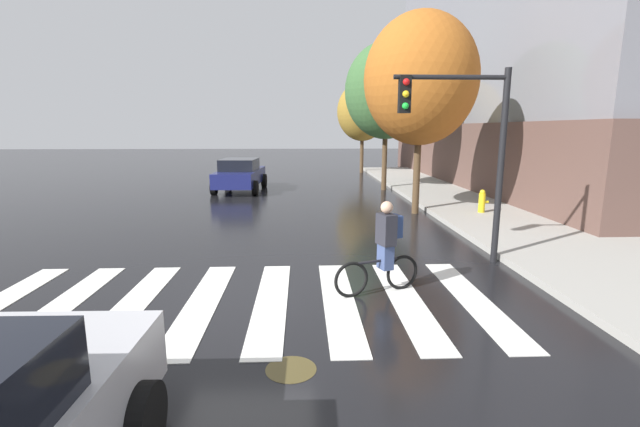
{
  "coord_description": "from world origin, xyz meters",
  "views": [
    {
      "loc": [
        1.03,
        -7.11,
        2.94
      ],
      "look_at": [
        1.4,
        1.84,
        1.2
      ],
      "focal_mm": 24.43,
      "sensor_mm": 36.0,
      "label": 1
    }
  ],
  "objects_px": {
    "manhole_cover": "(291,369)",
    "street_tree_far": "(363,112)",
    "cyclist": "(384,248)",
    "street_tree_mid": "(386,91)",
    "sedan_mid": "(240,174)",
    "fire_hydrant": "(482,201)",
    "traffic_light_near": "(465,133)",
    "street_tree_near": "(421,80)"
  },
  "relations": [
    {
      "from": "traffic_light_near",
      "to": "fire_hydrant",
      "type": "distance_m",
      "value": 6.18
    },
    {
      "from": "sedan_mid",
      "to": "fire_hydrant",
      "type": "bearing_deg",
      "value": -36.52
    },
    {
      "from": "traffic_light_near",
      "to": "fire_hydrant",
      "type": "relative_size",
      "value": 5.38
    },
    {
      "from": "cyclist",
      "to": "sedan_mid",
      "type": "bearing_deg",
      "value": 108.13
    },
    {
      "from": "sedan_mid",
      "to": "traffic_light_near",
      "type": "xyz_separation_m",
      "value": [
        6.46,
        -11.82,
        2.06
      ]
    },
    {
      "from": "sedan_mid",
      "to": "street_tree_mid",
      "type": "height_order",
      "value": "street_tree_mid"
    },
    {
      "from": "manhole_cover",
      "to": "street_tree_far",
      "type": "height_order",
      "value": "street_tree_far"
    },
    {
      "from": "fire_hydrant",
      "to": "street_tree_mid",
      "type": "distance_m",
      "value": 8.21
    },
    {
      "from": "sedan_mid",
      "to": "cyclist",
      "type": "height_order",
      "value": "cyclist"
    },
    {
      "from": "traffic_light_near",
      "to": "street_tree_mid",
      "type": "bearing_deg",
      "value": 87.41
    },
    {
      "from": "cyclist",
      "to": "street_tree_near",
      "type": "height_order",
      "value": "street_tree_near"
    },
    {
      "from": "sedan_mid",
      "to": "cyclist",
      "type": "xyz_separation_m",
      "value": [
        4.45,
        -13.59,
        0.04
      ]
    },
    {
      "from": "street_tree_mid",
      "to": "manhole_cover",
      "type": "bearing_deg",
      "value": -104.49
    },
    {
      "from": "fire_hydrant",
      "to": "street_tree_far",
      "type": "height_order",
      "value": "street_tree_far"
    },
    {
      "from": "street_tree_mid",
      "to": "sedan_mid",
      "type": "bearing_deg",
      "value": -179.9
    },
    {
      "from": "sedan_mid",
      "to": "street_tree_near",
      "type": "xyz_separation_m",
      "value": [
        6.99,
        -6.05,
        3.78
      ]
    },
    {
      "from": "cyclist",
      "to": "street_tree_near",
      "type": "distance_m",
      "value": 8.78
    },
    {
      "from": "manhole_cover",
      "to": "fire_hydrant",
      "type": "xyz_separation_m",
      "value": [
        6.27,
        9.39,
        0.53
      ]
    },
    {
      "from": "manhole_cover",
      "to": "cyclist",
      "type": "bearing_deg",
      "value": 57.49
    },
    {
      "from": "fire_hydrant",
      "to": "street_tree_mid",
      "type": "bearing_deg",
      "value": 107.28
    },
    {
      "from": "cyclist",
      "to": "street_tree_near",
      "type": "bearing_deg",
      "value": 71.36
    },
    {
      "from": "street_tree_mid",
      "to": "street_tree_far",
      "type": "relative_size",
      "value": 1.15
    },
    {
      "from": "fire_hydrant",
      "to": "street_tree_far",
      "type": "distance_m",
      "value": 16.02
    },
    {
      "from": "traffic_light_near",
      "to": "street_tree_near",
      "type": "bearing_deg",
      "value": 84.75
    },
    {
      "from": "traffic_light_near",
      "to": "street_tree_near",
      "type": "xyz_separation_m",
      "value": [
        0.53,
        5.77,
        1.72
      ]
    },
    {
      "from": "sedan_mid",
      "to": "street_tree_mid",
      "type": "distance_m",
      "value": 8.02
    },
    {
      "from": "street_tree_far",
      "to": "traffic_light_near",
      "type": "bearing_deg",
      "value": -91.73
    },
    {
      "from": "cyclist",
      "to": "street_tree_mid",
      "type": "bearing_deg",
      "value": 79.38
    },
    {
      "from": "traffic_light_near",
      "to": "street_tree_far",
      "type": "bearing_deg",
      "value": 88.27
    },
    {
      "from": "sedan_mid",
      "to": "cyclist",
      "type": "bearing_deg",
      "value": -71.87
    },
    {
      "from": "sedan_mid",
      "to": "traffic_light_near",
      "type": "bearing_deg",
      "value": -61.34
    },
    {
      "from": "manhole_cover",
      "to": "street_tree_mid",
      "type": "bearing_deg",
      "value": 75.51
    },
    {
      "from": "fire_hydrant",
      "to": "street_tree_far",
      "type": "bearing_deg",
      "value": 97.41
    },
    {
      "from": "cyclist",
      "to": "street_tree_far",
      "type": "bearing_deg",
      "value": 83.28
    },
    {
      "from": "sedan_mid",
      "to": "street_tree_far",
      "type": "bearing_deg",
      "value": 51.02
    },
    {
      "from": "fire_hydrant",
      "to": "street_tree_mid",
      "type": "relative_size",
      "value": 0.11
    },
    {
      "from": "cyclist",
      "to": "street_tree_mid",
      "type": "distance_m",
      "value": 14.37
    },
    {
      "from": "cyclist",
      "to": "traffic_light_near",
      "type": "distance_m",
      "value": 3.35
    },
    {
      "from": "manhole_cover",
      "to": "traffic_light_near",
      "type": "relative_size",
      "value": 0.15
    },
    {
      "from": "manhole_cover",
      "to": "sedan_mid",
      "type": "distance_m",
      "value": 16.4
    },
    {
      "from": "fire_hydrant",
      "to": "cyclist",
      "type": "bearing_deg",
      "value": -124.16
    },
    {
      "from": "cyclist",
      "to": "traffic_light_near",
      "type": "height_order",
      "value": "traffic_light_near"
    }
  ]
}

